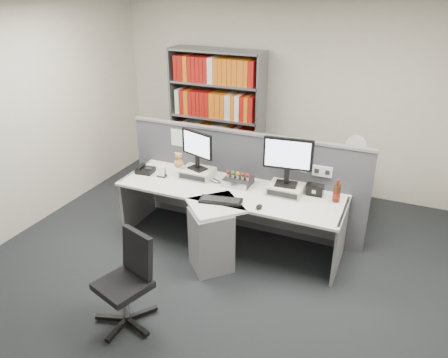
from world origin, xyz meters
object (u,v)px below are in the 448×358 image
at_px(filing_cabinet, 350,194).
at_px(desk_phone, 145,170).
at_px(desk, 222,218).
at_px(shelving_unit, 217,119).
at_px(keyboard, 221,200).
at_px(office_chair, 129,278).
at_px(monitor_left, 197,147).
at_px(speaker, 315,190).
at_px(desk_fan, 356,148).
at_px(mouse, 259,207).
at_px(desk_calendar, 162,172).
at_px(monitor_right, 288,158).
at_px(cola_bottle, 337,193).
at_px(desktop_pc, 238,181).

bearing_deg(filing_cabinet, desk_phone, -153.55).
xyz_separation_m(desk, shelving_unit, (-0.90, 1.85, 0.52)).
xyz_separation_m(keyboard, office_chair, (-0.36, -1.22, -0.27)).
distance_m(keyboard, shelving_unit, 2.17).
bearing_deg(monitor_left, speaker, 3.43).
distance_m(monitor_left, desk_fan, 1.98).
bearing_deg(filing_cabinet, mouse, -116.85).
bearing_deg(desk, shelving_unit, 115.96).
xyz_separation_m(monitor_left, desk_calendar, (-0.40, -0.17, -0.33)).
height_order(monitor_right, shelving_unit, shelving_unit).
bearing_deg(speaker, filing_cabinet, 73.04).
xyz_separation_m(mouse, filing_cabinet, (0.74, 1.47, -0.39)).
relative_size(keyboard, office_chair, 0.55).
relative_size(mouse, filing_cabinet, 0.14).
relative_size(desk_phone, desk_fan, 0.48).
height_order(mouse, desk_calendar, desk_calendar).
xyz_separation_m(cola_bottle, office_chair, (-1.49, -1.72, -0.35)).
bearing_deg(desk_calendar, keyboard, -18.45).
distance_m(desk, monitor_right, 1.00).
relative_size(speaker, shelving_unit, 0.09).
xyz_separation_m(monitor_right, desk_phone, (-1.75, -0.15, -0.39)).
bearing_deg(cola_bottle, monitor_left, -179.28).
relative_size(desk, monitor_left, 5.48).
xyz_separation_m(shelving_unit, office_chair, (0.57, -3.17, -0.51)).
xyz_separation_m(monitor_right, cola_bottle, (0.55, 0.02, -0.33)).
bearing_deg(desk_fan, filing_cabinet, 90.00).
bearing_deg(desk, monitor_left, 141.99).
bearing_deg(mouse, desk, 171.08).
height_order(desk, speaker, speaker).
bearing_deg(desk_calendar, monitor_right, 6.56).
height_order(mouse, desk_fan, desk_fan).
xyz_separation_m(desktop_pc, office_chair, (-0.37, -1.70, -0.29)).
relative_size(desk_phone, desk_calendar, 1.68).
relative_size(desk_calendar, filing_cabinet, 0.19).
relative_size(desktop_pc, desk_fan, 0.67).
bearing_deg(speaker, desk_calendar, -171.91).
xyz_separation_m(filing_cabinet, desk_fan, (0.00, -0.00, 0.64)).
xyz_separation_m(mouse, speaker, (0.46, 0.54, 0.04)).
relative_size(desktop_pc, desk_phone, 1.39).
relative_size(desktop_pc, speaker, 1.66).
height_order(keyboard, desk_phone, desk_phone).
xyz_separation_m(keyboard, desk_calendar, (-0.92, 0.31, 0.04)).
height_order(cola_bottle, desk_fan, desk_fan).
bearing_deg(desk_calendar, speaker, 8.09).
bearing_deg(mouse, desk_fan, 63.14).
xyz_separation_m(desktop_pc, desk_fan, (1.16, 1.02, 0.23)).
xyz_separation_m(monitor_left, cola_bottle, (1.65, 0.02, -0.29)).
relative_size(speaker, cola_bottle, 0.72).
bearing_deg(monitor_left, monitor_right, 0.01).
bearing_deg(desk_calendar, monitor_left, 23.37).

